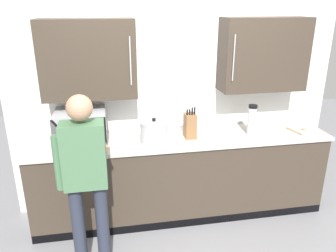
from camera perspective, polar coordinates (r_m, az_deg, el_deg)
name	(u,v)px	position (r m, az deg, el deg)	size (l,w,h in m)	color
back_wall_tiled	(176,74)	(3.57, 1.44, 8.84)	(3.53, 0.44, 2.84)	white
counter_unit	(181,176)	(3.67, 2.20, -8.45)	(3.11, 0.61, 0.90)	#3D3328
microwave_oven	(79,127)	(3.38, -14.93, -0.22)	(0.49, 0.72, 0.33)	#B7BABF
thermos_flask	(252,120)	(3.60, 14.05, 1.06)	(0.09, 0.09, 0.32)	#B7BABF
stock_pot	(154,131)	(3.34, -2.37, -0.86)	(0.38, 0.28, 0.24)	#B7BABF
knife_block	(190,126)	(3.43, 3.77, 0.08)	(0.11, 0.15, 0.33)	brown
wooden_spoon	(299,130)	(3.91, 21.34, -0.59)	(0.21, 0.22, 0.02)	tan
person_figure	(85,171)	(2.79, -13.90, -7.49)	(0.44, 0.52, 1.57)	#282D3D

